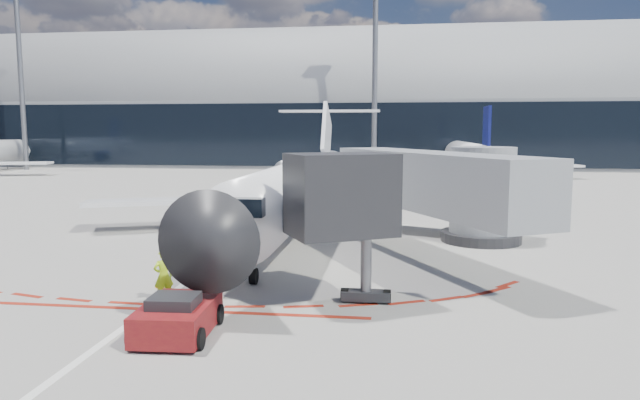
# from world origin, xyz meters

# --- Properties ---
(ground) EXTENTS (260.00, 260.00, 0.00)m
(ground) POSITION_xyz_m (0.00, 0.00, 0.00)
(ground) COLOR gray
(ground) RESTS_ON ground
(apron_centerline) EXTENTS (0.25, 40.00, 0.01)m
(apron_centerline) POSITION_xyz_m (0.00, 2.00, 0.01)
(apron_centerline) COLOR silver
(apron_centerline) RESTS_ON ground
(apron_stop_bar) EXTENTS (14.00, 0.25, 0.01)m
(apron_stop_bar) POSITION_xyz_m (0.00, -11.50, 0.01)
(apron_stop_bar) COLOR maroon
(apron_stop_bar) RESTS_ON ground
(terminal_building) EXTENTS (150.00, 24.15, 24.00)m
(terminal_building) POSITION_xyz_m (0.00, 64.97, 8.52)
(terminal_building) COLOR gray
(terminal_building) RESTS_ON ground
(jet_bridge) EXTENTS (10.03, 15.20, 4.90)m
(jet_bridge) POSITION_xyz_m (9.79, -3.01, 3.01)
(jet_bridge) COLOR gray
(jet_bridge) RESTS_ON ground
(light_mast_west) EXTENTS (0.70, 0.70, 25.00)m
(light_mast_west) POSITION_xyz_m (-45.00, 48.00, 12.50)
(light_mast_west) COLOR slate
(light_mast_west) RESTS_ON ground
(light_mast_centre) EXTENTS (0.70, 0.70, 25.00)m
(light_mast_centre) POSITION_xyz_m (5.00, 48.00, 12.50)
(light_mast_centre) COLOR slate
(light_mast_centre) RESTS_ON ground
(regional_jet) EXTENTS (25.15, 31.01, 7.77)m
(regional_jet) POSITION_xyz_m (2.56, 3.11, 2.59)
(regional_jet) COLOR silver
(regional_jet) RESTS_ON ground
(pushback_tug) EXTENTS (2.09, 4.64, 1.20)m
(pushback_tug) POSITION_xyz_m (1.76, -13.59, 0.53)
(pushback_tug) COLOR #5F0D12
(pushback_tug) RESTS_ON ground
(ramp_worker) EXTENTS (0.77, 0.74, 1.77)m
(ramp_worker) POSITION_xyz_m (0.18, -10.73, 0.89)
(ramp_worker) COLOR #ADDC17
(ramp_worker) RESTS_ON ground
(safety_cone_right) EXTENTS (0.34, 0.34, 0.48)m
(safety_cone_right) POSITION_xyz_m (-0.70, -9.01, 0.24)
(safety_cone_right) COLOR orange
(safety_cone_right) RESTS_ON ground
(bg_airliner_1) EXTENTS (30.53, 32.33, 9.88)m
(bg_airliner_1) POSITION_xyz_m (16.32, 40.86, 4.94)
(bg_airliner_1) COLOR silver
(bg_airliner_1) RESTS_ON ground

